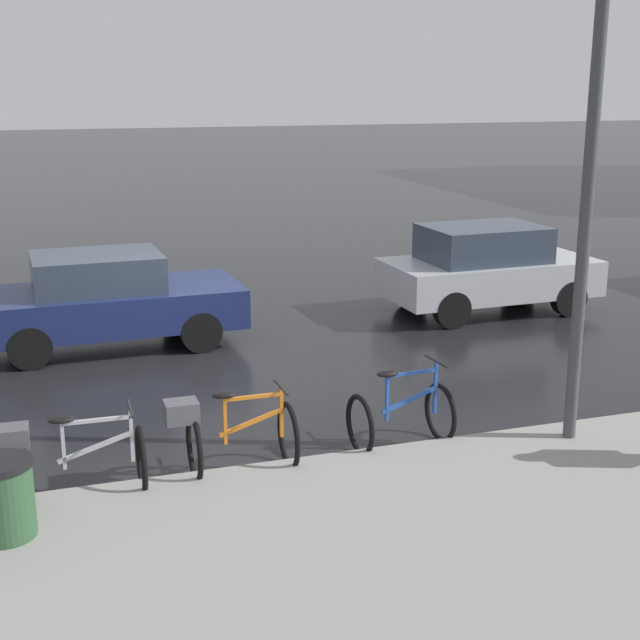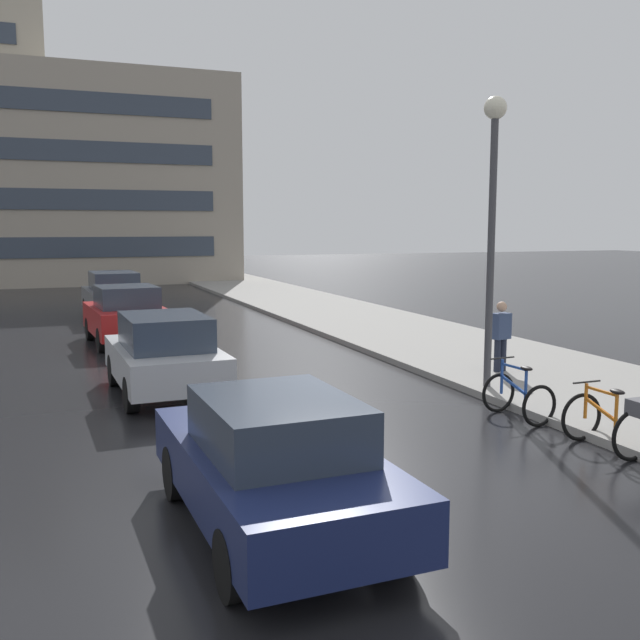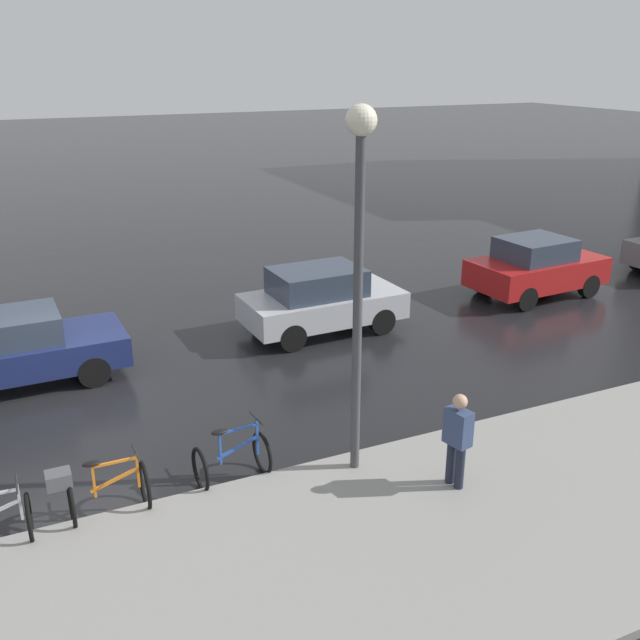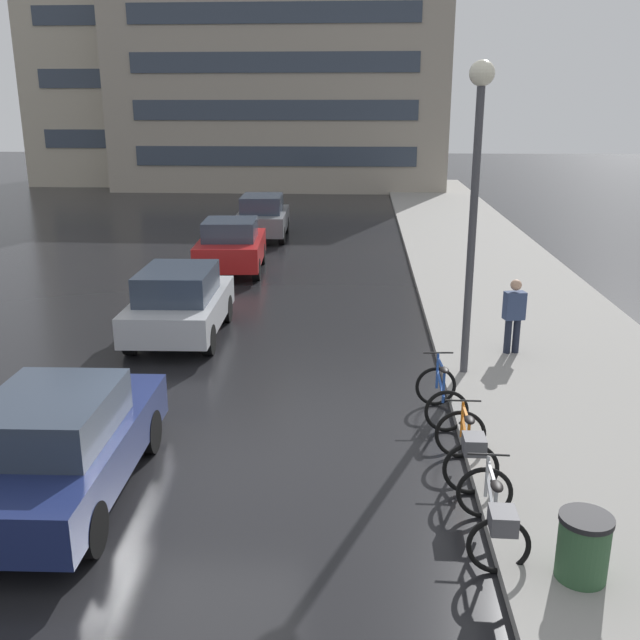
{
  "view_description": "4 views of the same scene",
  "coord_description": "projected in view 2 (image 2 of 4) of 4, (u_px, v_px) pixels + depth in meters",
  "views": [
    {
      "loc": [
        12.1,
        -1.95,
        4.06
      ],
      "look_at": [
        1.44,
        1.57,
        1.04
      ],
      "focal_mm": 50.0,
      "sensor_mm": 36.0,
      "label": 1
    },
    {
      "loc": [
        -3.95,
        -7.86,
        3.24
      ],
      "look_at": [
        0.57,
        3.9,
        1.58
      ],
      "focal_mm": 40.0,
      "sensor_mm": 36.0,
      "label": 2
    },
    {
      "loc": [
        12.64,
        -0.85,
        6.24
      ],
      "look_at": [
        0.13,
        4.89,
        1.11
      ],
      "focal_mm": 40.0,
      "sensor_mm": 36.0,
      "label": 3
    },
    {
      "loc": [
        2.06,
        -8.93,
        4.92
      ],
      "look_at": [
        1.32,
        3.37,
        1.2
      ],
      "focal_mm": 40.0,
      "sensor_mm": 36.0,
      "label": 4
    }
  ],
  "objects": [
    {
      "name": "car_navy",
      "position": [
        274.0,
        462.0,
        7.56
      ],
      "size": [
        1.9,
        4.11,
        1.49
      ],
      "color": "navy",
      "rests_on": "ground"
    },
    {
      "name": "building_facade_main",
      "position": [
        60.0,
        179.0,
        41.08
      ],
      "size": [
        19.66,
        8.06,
        11.88
      ],
      "color": "#9E9384",
      "rests_on": "ground"
    },
    {
      "name": "bicycle_second",
      "position": [
        614.0,
        420.0,
        10.17
      ],
      "size": [
        0.75,
        1.34,
        0.95
      ],
      "color": "black",
      "rests_on": "ground"
    },
    {
      "name": "car_silver",
      "position": [
        165.0,
        354.0,
        13.73
      ],
      "size": [
        1.93,
        3.83,
        1.57
      ],
      "color": "#B2B5BA",
      "rests_on": "ground"
    },
    {
      "name": "pedestrian",
      "position": [
        501.0,
        335.0,
        15.27
      ],
      "size": [
        0.44,
        0.32,
        1.65
      ],
      "color": "#1E2333",
      "rests_on": "ground"
    },
    {
      "name": "sidewalk_kerb",
      "position": [
        420.0,
        338.0,
        20.48
      ],
      "size": [
        4.8,
        60.0,
        0.14
      ],
      "primitive_type": "cube",
      "color": "gray",
      "rests_on": "ground"
    },
    {
      "name": "car_red",
      "position": [
        126.0,
        315.0,
        19.73
      ],
      "size": [
        2.13,
        3.83,
        1.62
      ],
      "color": "#AD1919",
      "rests_on": "ground"
    },
    {
      "name": "bicycle_third",
      "position": [
        518.0,
        397.0,
        12.01
      ],
      "size": [
        0.77,
        1.13,
        0.99
      ],
      "color": "black",
      "rests_on": "ground"
    },
    {
      "name": "streetlamp",
      "position": [
        493.0,
        194.0,
        13.46
      ],
      "size": [
        0.43,
        0.43,
        5.65
      ],
      "color": "#424247",
      "rests_on": "ground"
    },
    {
      "name": "ground_plane",
      "position": [
        388.0,
        482.0,
        9.1
      ],
      "size": [
        140.0,
        140.0,
        0.0
      ],
      "primitive_type": "plane",
      "color": "black"
    },
    {
      "name": "car_grey",
      "position": [
        114.0,
        295.0,
        25.15
      ],
      "size": [
        2.0,
        4.05,
        1.66
      ],
      "color": "slate",
      "rests_on": "ground"
    }
  ]
}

